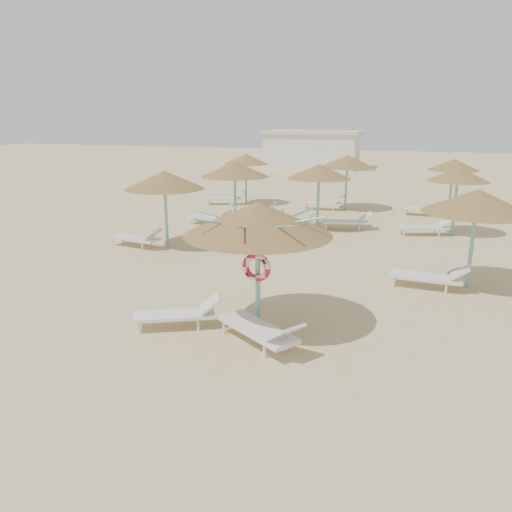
% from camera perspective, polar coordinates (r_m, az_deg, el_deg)
% --- Properties ---
extents(ground, '(120.00, 120.00, 0.00)m').
position_cam_1_polar(ground, '(11.27, 0.59, -8.06)').
color(ground, tan).
rests_on(ground, ground).
extents(main_palapa, '(3.16, 3.16, 2.83)m').
position_cam_1_polar(main_palapa, '(10.47, 0.22, 4.24)').
color(main_palapa, '#67B0B3').
rests_on(main_palapa, ground).
extents(lounger_main_a, '(1.98, 1.35, 0.70)m').
position_cam_1_polar(lounger_main_a, '(11.23, -8.67, -6.50)').
color(lounger_main_a, silver).
rests_on(lounger_main_a, ground).
extents(lounger_main_b, '(2.12, 1.75, 0.78)m').
position_cam_1_polar(lounger_main_b, '(10.21, 0.63, -8.42)').
color(lounger_main_b, silver).
rests_on(lounger_main_b, ground).
extents(palapa_field, '(13.57, 13.61, 2.72)m').
position_cam_1_polar(palapa_field, '(20.47, 7.47, 9.34)').
color(palapa_field, '#67B0B3').
rests_on(palapa_field, ground).
extents(service_hut, '(8.40, 4.40, 3.25)m').
position_cam_1_polar(service_hut, '(45.85, 6.43, 12.03)').
color(service_hut, silver).
rests_on(service_hut, ground).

